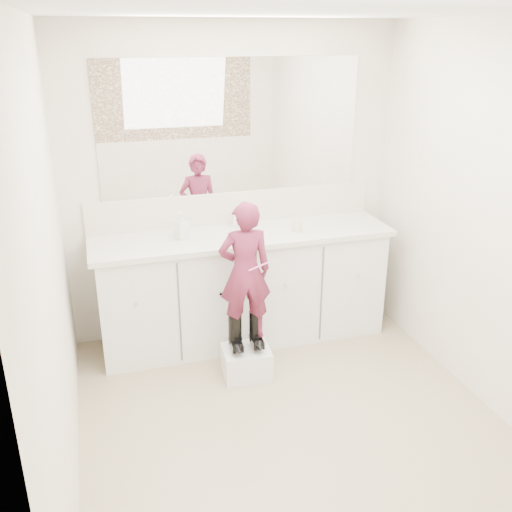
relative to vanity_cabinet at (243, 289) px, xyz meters
name	(u,v)px	position (x,y,z in m)	size (l,w,h in m)	color
floor	(296,430)	(0.00, -1.23, -0.42)	(3.00, 3.00, 0.00)	#927D5F
ceiling	(310,10)	(0.00, -1.23, 1.97)	(3.00, 3.00, 0.00)	white
wall_back	(233,184)	(0.00, 0.27, 0.77)	(2.60, 2.60, 0.00)	beige
wall_front	(475,415)	(0.00, -2.73, 0.77)	(2.60, 2.60, 0.00)	beige
wall_left	(51,277)	(-1.30, -1.23, 0.78)	(3.00, 3.00, 0.00)	beige
wall_right	(502,228)	(1.30, -1.23, 0.78)	(3.00, 3.00, 0.00)	beige
vanity_cabinet	(243,289)	(0.00, 0.00, 0.00)	(2.20, 0.55, 0.85)	silver
countertop	(243,236)	(0.00, -0.01, 0.45)	(2.28, 0.58, 0.04)	beige
backsplash	(234,207)	(0.00, 0.26, 0.59)	(2.28, 0.03, 0.25)	beige
mirror	(232,127)	(0.00, 0.26, 1.22)	(2.00, 0.02, 1.00)	white
dot_panel	(496,281)	(0.00, -2.71, 1.22)	(2.00, 0.01, 1.20)	#472819
faucet	(237,221)	(0.00, 0.15, 0.52)	(0.08, 0.08, 0.10)	silver
cup	(297,225)	(0.41, -0.07, 0.51)	(0.10, 0.10, 0.09)	beige
soap_bottle	(182,226)	(-0.46, 0.01, 0.56)	(0.09, 0.09, 0.19)	silver
step_stool	(246,362)	(-0.13, -0.55, -0.32)	(0.33, 0.28, 0.21)	white
boot_left	(235,332)	(-0.20, -0.53, -0.08)	(0.10, 0.18, 0.28)	black
boot_right	(256,329)	(-0.05, -0.53, -0.08)	(0.10, 0.18, 0.28)	black
toddler	(245,272)	(-0.13, -0.53, 0.38)	(0.36, 0.23, 0.98)	#A5325C
toothbrush	(258,267)	(-0.06, -0.61, 0.44)	(0.01, 0.01, 0.14)	pink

